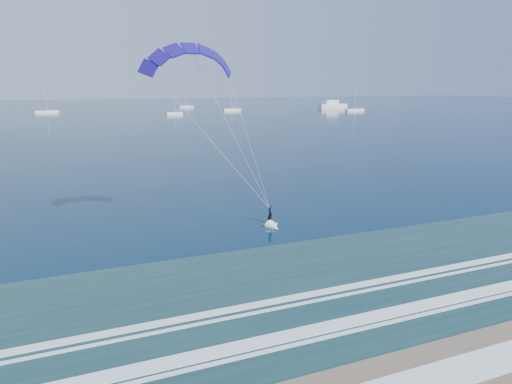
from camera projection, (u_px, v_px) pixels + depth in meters
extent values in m
cube|color=#1E423F|center=(253.00, 319.00, 26.75)|extent=(600.00, 22.00, 0.03)
cube|color=white|center=(306.00, 384.00, 20.89)|extent=(600.00, 0.90, 0.07)
cube|color=white|center=(270.00, 340.00, 24.49)|extent=(600.00, 1.10, 0.07)
cube|color=white|center=(244.00, 307.00, 28.10)|extent=(600.00, 0.70, 0.07)
cube|color=yellow|center=(270.00, 224.00, 44.84)|extent=(1.48, 0.48, 0.08)
imported|color=black|center=(270.00, 215.00, 44.62)|extent=(0.51, 0.71, 1.83)
cone|color=white|center=(274.00, 228.00, 43.61)|extent=(1.31, 1.74, 1.10)
cube|color=white|center=(333.00, 106.00, 264.97)|extent=(17.08, 4.55, 2.50)
cube|color=white|center=(331.00, 102.00, 264.05)|extent=(7.97, 3.64, 2.28)
cylinder|color=silver|center=(331.00, 98.00, 263.56)|extent=(0.16, 0.16, 2.00)
cube|color=white|center=(47.00, 112.00, 220.78)|extent=(10.34, 2.40, 1.20)
cylinder|color=silver|center=(45.00, 97.00, 219.20)|extent=(0.18, 0.18, 12.51)
cylinder|color=silver|center=(49.00, 109.00, 220.90)|extent=(2.60, 0.12, 0.12)
cube|color=white|center=(174.00, 113.00, 207.64)|extent=(7.13, 2.40, 1.20)
cylinder|color=silver|center=(174.00, 102.00, 206.48)|extent=(0.18, 0.18, 8.92)
cylinder|color=silver|center=(177.00, 110.00, 207.76)|extent=(2.60, 0.12, 0.12)
cube|color=white|center=(186.00, 107.00, 271.75)|extent=(8.27, 2.40, 1.20)
cylinder|color=silver|center=(186.00, 97.00, 270.45)|extent=(0.18, 0.18, 10.10)
cylinder|color=silver|center=(188.00, 104.00, 271.87)|extent=(2.60, 0.12, 0.12)
cube|color=white|center=(232.00, 110.00, 238.34)|extent=(9.24, 2.40, 1.20)
cylinder|color=silver|center=(232.00, 98.00, 236.90)|extent=(0.18, 0.18, 11.34)
cylinder|color=silver|center=(234.00, 107.00, 238.46)|extent=(2.60, 0.12, 0.12)
cube|color=white|center=(355.00, 110.00, 236.62)|extent=(10.31, 2.40, 1.20)
cylinder|color=silver|center=(355.00, 96.00, 235.04)|extent=(0.18, 0.18, 12.55)
cylinder|color=silver|center=(357.00, 107.00, 236.74)|extent=(2.60, 0.12, 0.12)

